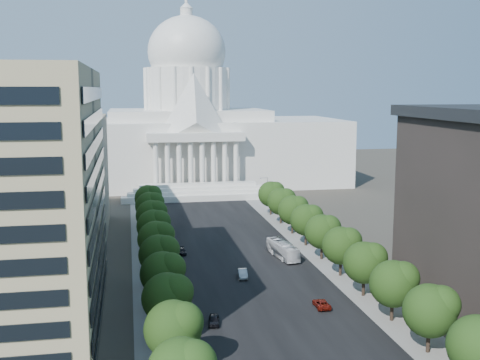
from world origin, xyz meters
TOP-DOWN VIEW (x-y plane):
  - road_asphalt at (0.00, 90.00)m, footprint 30.00×260.00m
  - sidewalk_left at (-19.00, 90.00)m, footprint 8.00×260.00m
  - sidewalk_right at (19.00, 90.00)m, footprint 8.00×260.00m
  - capitol at (0.00, 184.89)m, footprint 120.00×56.00m
  - office_block_left_far at (-48.00, 100.00)m, footprint 38.00×52.00m
  - tree_l_b at (-17.66, 23.81)m, footprint 7.79×7.60m
  - tree_l_c at (-17.66, 35.81)m, footprint 7.79×7.60m
  - tree_l_d at (-17.66, 47.81)m, footprint 7.79×7.60m
  - tree_l_e at (-17.66, 59.81)m, footprint 7.79×7.60m
  - tree_l_f at (-17.66, 71.81)m, footprint 7.79×7.60m
  - tree_l_g at (-17.66, 83.81)m, footprint 7.79×7.60m
  - tree_l_h at (-17.66, 95.81)m, footprint 7.79×7.60m
  - tree_l_i at (-17.66, 107.81)m, footprint 7.79×7.60m
  - tree_l_j at (-17.66, 119.81)m, footprint 7.79×7.60m
  - tree_r_b at (18.34, 23.81)m, footprint 7.79×7.60m
  - tree_r_c at (18.34, 35.81)m, footprint 7.79×7.60m
  - tree_r_d at (18.34, 47.81)m, footprint 7.79×7.60m
  - tree_r_e at (18.34, 59.81)m, footprint 7.79×7.60m
  - tree_r_f at (18.34, 71.81)m, footprint 7.79×7.60m
  - tree_r_g at (18.34, 83.81)m, footprint 7.79×7.60m
  - tree_r_h at (18.34, 95.81)m, footprint 7.79×7.60m
  - tree_r_i at (18.34, 107.81)m, footprint 7.79×7.60m
  - tree_r_j at (18.34, 119.81)m, footprint 7.79×7.60m
  - streetlight_b at (19.90, 35.00)m, footprint 2.61×0.44m
  - streetlight_c at (19.90, 60.00)m, footprint 2.61×0.44m
  - streetlight_d at (19.90, 85.00)m, footprint 2.61×0.44m
  - streetlight_e at (19.90, 110.00)m, footprint 2.61×0.44m
  - streetlight_f at (19.90, 135.00)m, footprint 2.61×0.44m
  - car_dark_a at (-10.44, 39.57)m, footprint 2.27×4.44m
  - car_silver at (-1.50, 62.26)m, footprint 2.14×5.10m
  - car_red at (8.67, 43.54)m, footprint 2.39×4.99m
  - car_dark_b at (-11.83, 81.39)m, footprint 1.90×4.45m
  - city_bus at (9.89, 74.70)m, footprint 4.73×13.08m

SIDE VIEW (x-z plane):
  - road_asphalt at x=0.00m, z-range -0.01..0.01m
  - sidewalk_left at x=-19.00m, z-range -0.01..0.01m
  - sidewalk_right at x=19.00m, z-range -0.01..0.01m
  - car_dark_b at x=-11.83m, z-range 0.00..1.28m
  - car_red at x=8.67m, z-range 0.00..1.37m
  - car_dark_a at x=-10.44m, z-range 0.00..1.45m
  - car_silver at x=-1.50m, z-range 0.00..1.64m
  - city_bus at x=9.89m, z-range 0.00..3.56m
  - streetlight_b at x=19.90m, z-range 1.32..10.32m
  - streetlight_c at x=19.90m, z-range 1.32..10.32m
  - streetlight_d at x=19.90m, z-range 1.32..10.32m
  - streetlight_e at x=19.90m, z-range 1.32..10.32m
  - streetlight_f at x=19.90m, z-range 1.32..10.32m
  - tree_l_b at x=-17.66m, z-range 1.47..11.44m
  - tree_l_c at x=-17.66m, z-range 1.47..11.44m
  - tree_l_d at x=-17.66m, z-range 1.47..11.44m
  - tree_l_e at x=-17.66m, z-range 1.47..11.44m
  - tree_l_f at x=-17.66m, z-range 1.47..11.44m
  - tree_l_g at x=-17.66m, z-range 1.47..11.44m
  - tree_l_h at x=-17.66m, z-range 1.47..11.44m
  - tree_l_i at x=-17.66m, z-range 1.47..11.44m
  - tree_l_j at x=-17.66m, z-range 1.47..11.44m
  - tree_r_b at x=18.34m, z-range 1.47..11.44m
  - tree_r_c at x=18.34m, z-range 1.47..11.44m
  - tree_r_d at x=18.34m, z-range 1.47..11.44m
  - tree_r_e at x=18.34m, z-range 1.47..11.44m
  - tree_r_f at x=18.34m, z-range 1.47..11.44m
  - tree_r_g at x=18.34m, z-range 1.47..11.44m
  - tree_r_h at x=18.34m, z-range 1.47..11.44m
  - tree_r_i at x=18.34m, z-range 1.47..11.44m
  - tree_r_j at x=18.34m, z-range 1.47..11.44m
  - office_block_left_far at x=-48.00m, z-range 0.00..30.00m
  - capitol at x=0.00m, z-range -16.49..56.51m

